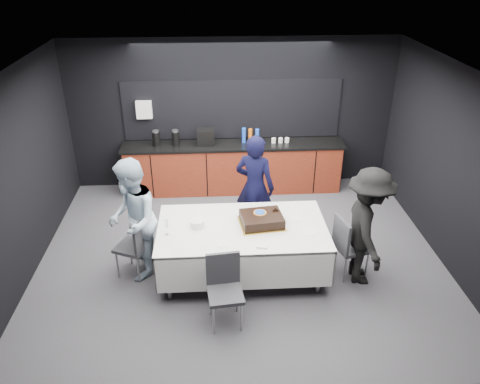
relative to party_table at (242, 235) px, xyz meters
name	(u,v)px	position (x,y,z in m)	size (l,w,h in m)	color
ground	(240,256)	(0.00, 0.40, -0.64)	(6.00, 6.00, 0.00)	#45444A
room_shell	(240,142)	(0.00, 0.40, 1.22)	(6.04, 5.04, 2.82)	white
kitchenette	(232,163)	(-0.02, 2.62, -0.10)	(4.10, 0.64, 2.05)	#621E0F
party_table	(242,235)	(0.00, 0.00, 0.00)	(2.32, 1.32, 0.78)	#99999E
cake_assembly	(262,219)	(0.27, 0.05, 0.21)	(0.66, 0.56, 0.18)	gold
plate_stack	(197,223)	(-0.61, 0.04, 0.19)	(0.20, 0.20, 0.10)	white
loose_plate_near	(223,243)	(-0.28, -0.40, 0.14)	(0.20, 0.20, 0.01)	white
loose_plate_right_a	(295,218)	(0.76, 0.17, 0.14)	(0.20, 0.20, 0.01)	white
loose_plate_right_b	(310,232)	(0.91, -0.19, 0.14)	(0.21, 0.21, 0.01)	white
loose_plate_far	(240,213)	(-0.01, 0.36, 0.14)	(0.20, 0.20, 0.01)	white
fork_pile	(262,246)	(0.22, -0.50, 0.15)	(0.14, 0.09, 0.02)	white
champagne_flute	(166,224)	(-1.02, -0.14, 0.30)	(0.06, 0.06, 0.22)	white
chair_left	(137,243)	(-1.47, 0.05, -0.11)	(0.55, 0.55, 0.92)	#313136
chair_right	(347,243)	(1.46, -0.13, -0.11)	(0.51, 0.51, 0.92)	#313136
chair_near	(224,284)	(-0.28, -0.92, -0.11)	(0.46, 0.46, 0.92)	#313136
person_center	(255,187)	(0.26, 1.00, 0.22)	(0.63, 0.41, 1.72)	black
person_left	(133,220)	(-1.49, 0.10, 0.24)	(0.85, 0.67, 1.76)	#A5BBCF
person_right	(367,227)	(1.66, -0.23, 0.21)	(1.10, 0.63, 1.70)	black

